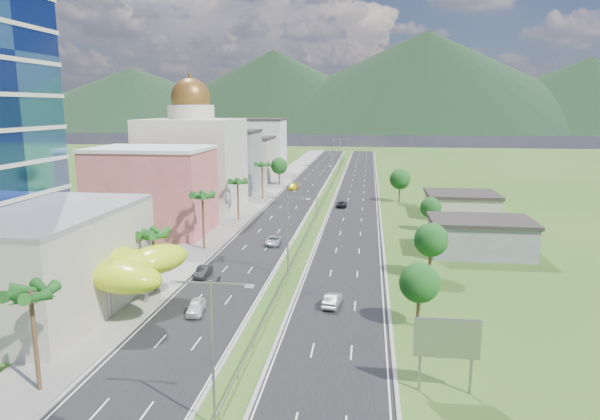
% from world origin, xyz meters
% --- Properties ---
extents(ground, '(500.00, 500.00, 0.00)m').
position_xyz_m(ground, '(0.00, 0.00, 0.00)').
color(ground, '#2D5119').
rests_on(ground, ground).
extents(road_left, '(11.00, 260.00, 0.04)m').
position_xyz_m(road_left, '(-7.50, 90.00, 0.02)').
color(road_left, black).
rests_on(road_left, ground).
extents(road_right, '(11.00, 260.00, 0.04)m').
position_xyz_m(road_right, '(7.50, 90.00, 0.02)').
color(road_right, black).
rests_on(road_right, ground).
extents(sidewalk_left, '(7.00, 260.00, 0.12)m').
position_xyz_m(sidewalk_left, '(-17.00, 90.00, 0.06)').
color(sidewalk_left, gray).
rests_on(sidewalk_left, ground).
extents(median_guardrail, '(0.10, 216.06, 0.76)m').
position_xyz_m(median_guardrail, '(0.00, 71.99, 0.62)').
color(median_guardrail, gray).
rests_on(median_guardrail, ground).
extents(streetlight_median_a, '(6.04, 0.25, 11.00)m').
position_xyz_m(streetlight_median_a, '(0.00, -25.00, 6.75)').
color(streetlight_median_a, gray).
rests_on(streetlight_median_a, ground).
extents(streetlight_median_b, '(6.04, 0.25, 11.00)m').
position_xyz_m(streetlight_median_b, '(0.00, 10.00, 6.75)').
color(streetlight_median_b, gray).
rests_on(streetlight_median_b, ground).
extents(streetlight_median_c, '(6.04, 0.25, 11.00)m').
position_xyz_m(streetlight_median_c, '(0.00, 50.00, 6.75)').
color(streetlight_median_c, gray).
rests_on(streetlight_median_c, ground).
extents(streetlight_median_d, '(6.04, 0.25, 11.00)m').
position_xyz_m(streetlight_median_d, '(0.00, 95.00, 6.75)').
color(streetlight_median_d, gray).
rests_on(streetlight_median_d, ground).
extents(streetlight_median_e, '(6.04, 0.25, 11.00)m').
position_xyz_m(streetlight_median_e, '(0.00, 140.00, 6.75)').
color(streetlight_median_e, gray).
rests_on(streetlight_median_e, ground).
extents(lime_canopy, '(18.00, 15.00, 7.40)m').
position_xyz_m(lime_canopy, '(-20.00, -4.00, 4.99)').
color(lime_canopy, '#BAE115').
rests_on(lime_canopy, ground).
extents(pink_shophouse, '(20.00, 15.00, 15.00)m').
position_xyz_m(pink_shophouse, '(-28.00, 32.00, 7.50)').
color(pink_shophouse, '#B6544A').
rests_on(pink_shophouse, ground).
extents(domed_building, '(20.00, 20.00, 28.70)m').
position_xyz_m(domed_building, '(-28.00, 55.00, 11.35)').
color(domed_building, '#BCB59C').
rests_on(domed_building, ground).
extents(midrise_grey, '(16.00, 15.00, 16.00)m').
position_xyz_m(midrise_grey, '(-27.00, 80.00, 8.00)').
color(midrise_grey, slate).
rests_on(midrise_grey, ground).
extents(midrise_beige, '(16.00, 15.00, 13.00)m').
position_xyz_m(midrise_beige, '(-27.00, 102.00, 6.50)').
color(midrise_beige, '#BCB09A').
rests_on(midrise_beige, ground).
extents(midrise_white, '(16.00, 15.00, 18.00)m').
position_xyz_m(midrise_white, '(-27.00, 125.00, 9.00)').
color(midrise_white, silver).
rests_on(midrise_white, ground).
extents(billboard, '(5.20, 0.35, 6.20)m').
position_xyz_m(billboard, '(17.00, -18.00, 4.42)').
color(billboard, gray).
rests_on(billboard, ground).
extents(shed_near, '(15.00, 10.00, 5.00)m').
position_xyz_m(shed_near, '(28.00, 25.00, 2.50)').
color(shed_near, slate).
rests_on(shed_near, ground).
extents(shed_far, '(14.00, 12.00, 4.40)m').
position_xyz_m(shed_far, '(30.00, 55.00, 2.20)').
color(shed_far, '#BCB09A').
rests_on(shed_far, ground).
extents(palm_tree_a, '(3.60, 3.60, 9.10)m').
position_xyz_m(palm_tree_a, '(-15.50, -22.00, 8.02)').
color(palm_tree_a, '#47301C').
rests_on(palm_tree_a, ground).
extents(palm_tree_b, '(3.60, 3.60, 8.10)m').
position_xyz_m(palm_tree_b, '(-15.50, 2.00, 7.06)').
color(palm_tree_b, '#47301C').
rests_on(palm_tree_b, ground).
extents(palm_tree_c, '(3.60, 3.60, 9.60)m').
position_xyz_m(palm_tree_c, '(-15.50, 22.00, 8.50)').
color(palm_tree_c, '#47301C').
rests_on(palm_tree_c, ground).
extents(palm_tree_d, '(3.60, 3.60, 8.60)m').
position_xyz_m(palm_tree_d, '(-15.50, 45.00, 7.54)').
color(palm_tree_d, '#47301C').
rests_on(palm_tree_d, ground).
extents(palm_tree_e, '(3.60, 3.60, 9.40)m').
position_xyz_m(palm_tree_e, '(-15.50, 70.00, 8.31)').
color(palm_tree_e, '#47301C').
rests_on(palm_tree_e, ground).
extents(leafy_tree_lfar, '(4.90, 4.90, 8.05)m').
position_xyz_m(leafy_tree_lfar, '(-15.50, 95.00, 5.58)').
color(leafy_tree_lfar, '#47301C').
rests_on(leafy_tree_lfar, ground).
extents(leafy_tree_ra, '(4.20, 4.20, 6.90)m').
position_xyz_m(leafy_tree_ra, '(16.00, -5.00, 4.78)').
color(leafy_tree_ra, '#47301C').
rests_on(leafy_tree_ra, ground).
extents(leafy_tree_rb, '(4.55, 4.55, 7.47)m').
position_xyz_m(leafy_tree_rb, '(19.00, 12.00, 5.18)').
color(leafy_tree_rb, '#47301C').
rests_on(leafy_tree_rb, ground).
extents(leafy_tree_rc, '(3.85, 3.85, 6.33)m').
position_xyz_m(leafy_tree_rc, '(22.00, 40.00, 4.37)').
color(leafy_tree_rc, '#47301C').
rests_on(leafy_tree_rc, ground).
extents(leafy_tree_rd, '(4.90, 4.90, 8.05)m').
position_xyz_m(leafy_tree_rd, '(18.00, 70.00, 5.58)').
color(leafy_tree_rd, '#47301C').
rests_on(leafy_tree_rd, ground).
extents(mountain_ridge, '(860.00, 140.00, 90.00)m').
position_xyz_m(mountain_ridge, '(60.00, 450.00, 0.00)').
color(mountain_ridge, black).
rests_on(mountain_ridge, ground).
extents(car_white_near_left, '(2.36, 4.56, 1.48)m').
position_xyz_m(car_white_near_left, '(-8.15, -4.50, 0.78)').
color(car_white_near_left, silver).
rests_on(car_white_near_left, road_left).
extents(car_dark_left, '(1.57, 4.40, 1.44)m').
position_xyz_m(car_dark_left, '(-11.31, 8.16, 0.76)').
color(car_dark_left, black).
rests_on(car_dark_left, road_left).
extents(car_silver_mid_left, '(2.50, 5.05, 1.37)m').
position_xyz_m(car_silver_mid_left, '(-4.94, 26.21, 0.73)').
color(car_silver_mid_left, '#A1A5A9').
rests_on(car_silver_mid_left, road_left).
extents(car_yellow_far_left, '(2.50, 5.41, 1.53)m').
position_xyz_m(car_yellow_far_left, '(-10.10, 86.64, 0.80)').
color(car_yellow_far_left, yellow).
rests_on(car_yellow_far_left, road_left).
extents(car_silver_right, '(2.17, 4.72, 1.50)m').
position_xyz_m(car_silver_right, '(6.73, -0.30, 0.79)').
color(car_silver_right, '#96989D').
rests_on(car_silver_right, road_right).
extents(car_dark_far_right, '(2.34, 4.98, 1.38)m').
position_xyz_m(car_dark_far_right, '(4.57, 61.80, 0.73)').
color(car_dark_far_right, black).
rests_on(car_dark_far_right, road_right).
extents(motorcycle, '(0.76, 2.09, 1.31)m').
position_xyz_m(motorcycle, '(-8.53, 5.99, 0.70)').
color(motorcycle, black).
rests_on(motorcycle, road_left).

